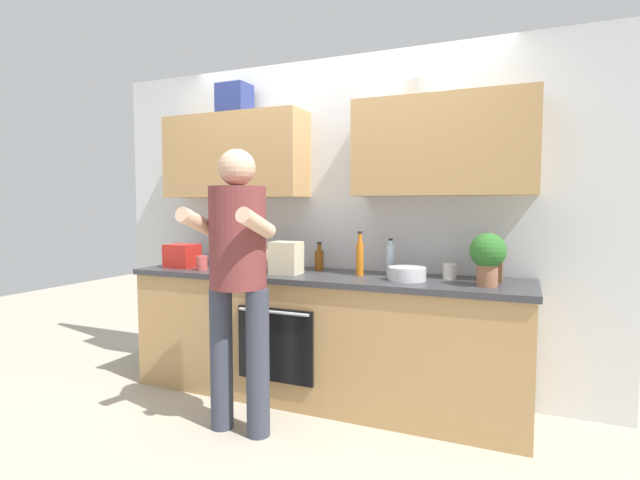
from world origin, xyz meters
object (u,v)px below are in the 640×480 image
cup_ceramic (202,263)px  bottle_hotsauce (239,257)px  knife_block (494,264)px  grocery_bag_rice (286,258)px  bottle_water (390,259)px  bottle_syrup (319,259)px  mixing_bowl (407,274)px  grocery_bag_bread (252,260)px  bottle_wine (219,249)px  potted_herb (488,255)px  grocery_bag_crisps (182,256)px  person_standing (238,267)px  cup_coffee (450,271)px  bottle_juice (360,257)px

cup_ceramic → bottle_hotsauce: bearing=65.8°
knife_block → grocery_bag_rice: 1.40m
bottle_water → bottle_syrup: 0.56m
bottle_syrup → mixing_bowl: size_ratio=0.86×
bottle_hotsauce → grocery_bag_bread: size_ratio=0.92×
bottle_water → bottle_wine: bottle_wine is taller
bottle_hotsauce → cup_ceramic: (-0.13, -0.29, -0.02)m
grocery_bag_rice → knife_block: bearing=10.2°
bottle_hotsauce → potted_herb: 1.90m
cup_ceramic → potted_herb: 2.02m
grocery_bag_crisps → grocery_bag_bread: (0.61, 0.04, -0.01)m
person_standing → grocery_bag_bread: size_ratio=8.07×
cup_coffee → grocery_bag_crisps: size_ratio=0.44×
person_standing → grocery_bag_rice: 0.58m
bottle_wine → potted_herb: (2.02, -0.12, 0.05)m
bottle_hotsauce → potted_herb: bearing=-6.0°
grocery_bag_bread → grocery_bag_rice: bearing=-9.4°
bottle_syrup → bottle_wine: 0.82m
grocery_bag_crisps → bottle_wine: bearing=26.5°
bottle_syrup → grocery_bag_bread: bearing=-153.4°
grocery_bag_rice → bottle_syrup: bearing=63.4°
bottle_water → cup_coffee: (0.40, 0.01, -0.06)m
person_standing → bottle_water: size_ratio=6.69×
bottle_wine → cup_coffee: bearing=3.1°
mixing_bowl → grocery_bag_crisps: bearing=-178.9°
person_standing → bottle_wine: bearing=131.7°
bottle_water → mixing_bowl: bottle_water is taller
mixing_bowl → potted_herb: 0.52m
cup_ceramic → grocery_bag_rice: grocery_bag_rice is taller
person_standing → grocery_bag_crisps: bearing=146.6°
bottle_water → mixing_bowl: 0.24m
grocery_bag_rice → grocery_bag_bread: bearing=170.6°
person_standing → knife_block: 1.63m
bottle_hotsauce → cup_ceramic: bottle_hotsauce is taller
bottle_juice → bottle_syrup: bearing=157.6°
bottle_syrup → knife_block: (1.24, -0.03, 0.02)m
mixing_bowl → knife_block: size_ratio=0.90×
person_standing → bottle_wine: 0.96m
person_standing → potted_herb: 1.50m
bottle_wine → cup_ceramic: bearing=-89.7°
mixing_bowl → potted_herb: (0.49, -0.03, 0.15)m
cup_coffee → grocery_bag_rice: (-1.10, -0.23, 0.07)m
cup_coffee → grocery_bag_crisps: 2.03m
person_standing → bottle_wine: size_ratio=5.27×
knife_block → bottle_water: bearing=-177.4°
bottle_juice → knife_block: (0.87, 0.13, -0.02)m
cup_coffee → person_standing: bearing=-144.2°
bottle_water → cup_coffee: 0.41m
bottle_syrup → grocery_bag_crisps: bearing=-165.9°
bottle_syrup → bottle_wine: bottle_wine is taller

